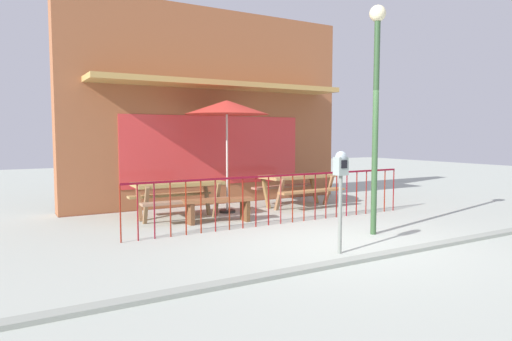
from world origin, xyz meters
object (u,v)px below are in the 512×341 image
at_px(picnic_table_left, 178,190).
at_px(street_lamp, 376,86).
at_px(patio_bench, 218,205).
at_px(picnic_table_right, 298,181).
at_px(patio_umbrella, 227,108).
at_px(parking_meter_near, 341,175).

xyz_separation_m(picnic_table_left, street_lamp, (2.45, -3.07, 1.95)).
bearing_deg(street_lamp, patio_bench, 129.36).
xyz_separation_m(picnic_table_left, patio_bench, (0.55, -0.75, -0.26)).
bearing_deg(street_lamp, picnic_table_right, 78.76).
bearing_deg(street_lamp, picnic_table_left, 128.61).
xyz_separation_m(patio_umbrella, parking_meter_near, (-0.16, -4.01, -1.16)).
height_order(picnic_table_left, patio_bench, picnic_table_left).
xyz_separation_m(picnic_table_left, parking_meter_near, (1.08, -3.77, 0.55)).
height_order(picnic_table_left, street_lamp, street_lamp).
xyz_separation_m(patio_umbrella, patio_bench, (-0.70, -0.99, -1.97)).
xyz_separation_m(picnic_table_left, picnic_table_right, (3.08, 0.10, 0.00)).
bearing_deg(parking_meter_near, street_lamp, 27.14).
relative_size(patio_umbrella, patio_bench, 1.74).
bearing_deg(picnic_table_left, street_lamp, -51.39).
bearing_deg(patio_umbrella, picnic_table_right, -4.27).
distance_m(picnic_table_right, patio_bench, 2.68).
bearing_deg(patio_bench, street_lamp, -50.64).
bearing_deg(patio_umbrella, parking_meter_near, -92.35).
bearing_deg(picnic_table_right, patio_umbrella, 175.73).
bearing_deg(parking_meter_near, patio_umbrella, 87.65).
height_order(picnic_table_right, parking_meter_near, parking_meter_near).
distance_m(picnic_table_right, patio_umbrella, 2.51).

